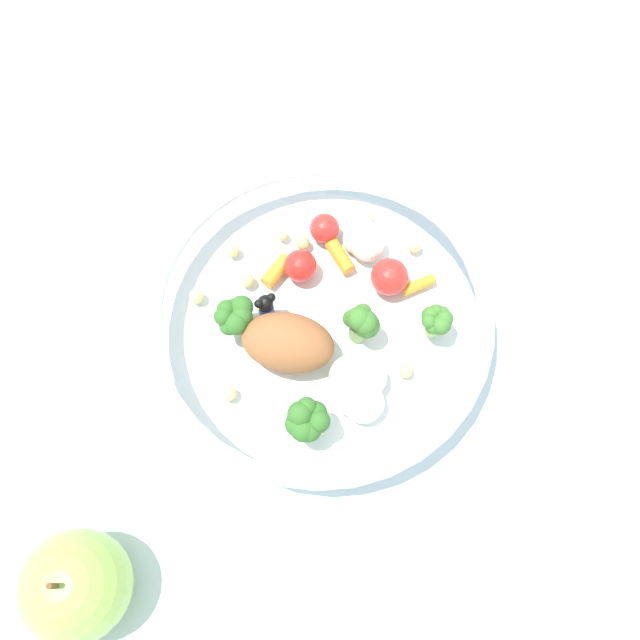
% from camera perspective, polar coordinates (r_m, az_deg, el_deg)
% --- Properties ---
extents(ground_plane, '(2.40, 2.40, 0.00)m').
position_cam_1_polar(ground_plane, '(0.55, -0.58, -0.04)').
color(ground_plane, silver).
extents(food_container, '(0.26, 0.26, 0.05)m').
position_cam_1_polar(food_container, '(0.53, 0.24, -0.05)').
color(food_container, white).
rests_on(food_container, ground_plane).
extents(loose_apple, '(0.07, 0.07, 0.08)m').
position_cam_1_polar(loose_apple, '(0.51, -19.41, -19.93)').
color(loose_apple, '#8CB74C').
rests_on(loose_apple, ground_plane).
extents(folded_napkin, '(0.16, 0.17, 0.01)m').
position_cam_1_polar(folded_napkin, '(0.68, 6.13, 19.07)').
color(folded_napkin, white).
rests_on(folded_napkin, ground_plane).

